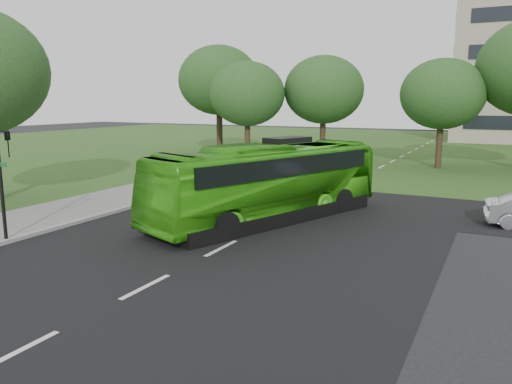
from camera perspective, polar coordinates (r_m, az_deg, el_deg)
ground at (r=15.56m, az=-7.81°, el=-8.35°), size 160.00×160.00×0.00m
street_surfaces at (r=36.28m, az=12.44°, el=2.30°), size 120.00×120.00×0.15m
tree_park_a at (r=41.14m, az=-1.00°, el=11.14°), size 6.12×6.12×8.14m
tree_park_b at (r=42.72m, az=7.74°, el=11.49°), size 6.63×6.63×8.70m
tree_park_c at (r=39.40m, az=20.54°, el=10.42°), size 6.04×6.04×8.03m
tree_park_f at (r=47.51m, az=-4.26°, el=12.60°), size 7.53×7.53×10.05m
bus at (r=20.99m, az=1.43°, el=1.13°), size 6.49×11.72×3.20m
traffic_light at (r=19.32m, az=-26.99°, el=2.14°), size 0.70×0.20×4.39m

